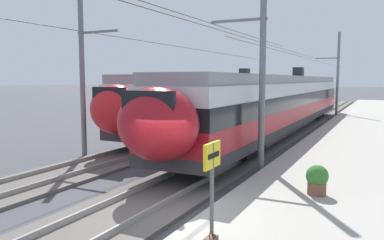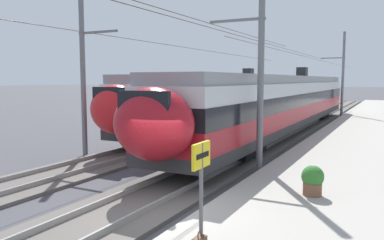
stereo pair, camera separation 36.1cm
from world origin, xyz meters
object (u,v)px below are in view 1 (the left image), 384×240
object	(u,v)px
train_near_platform	(281,101)
catenary_mast_mid	(259,66)
potted_plant_by_shelter	(317,178)
train_far_track	(225,98)
platform_sign	(212,170)
catenary_mast_far_side	(85,70)
catenary_mast_east	(336,73)

from	to	relation	value
train_near_platform	catenary_mast_mid	size ratio (longest dim) A/B	0.67
potted_plant_by_shelter	train_far_track	bearing A→B (deg)	29.90
train_near_platform	platform_sign	distance (m)	18.81
catenary_mast_far_side	potted_plant_by_shelter	xyz separation A→B (m)	(-2.84, -10.91, -3.21)
catenary_mast_mid	potted_plant_by_shelter	world-z (taller)	catenary_mast_mid
platform_sign	potted_plant_by_shelter	world-z (taller)	platform_sign
platform_sign	potted_plant_by_shelter	distance (m)	4.64
catenary_mast_mid	catenary_mast_far_side	world-z (taller)	catenary_mast_mid
catenary_mast_far_side	platform_sign	bearing A→B (deg)	-126.83
train_near_platform	potted_plant_by_shelter	bearing A→B (deg)	-162.52
potted_plant_by_shelter	catenary_mast_east	bearing A→B (deg)	5.41
train_near_platform	catenary_mast_mid	distance (m)	11.42
train_far_track	train_near_platform	bearing A→B (deg)	-109.83
train_far_track	platform_sign	distance (m)	21.69
catenary_mast_mid	potted_plant_by_shelter	bearing A→B (deg)	-139.05
catenary_mast_east	platform_sign	bearing A→B (deg)	-177.65
catenary_mast_east	platform_sign	world-z (taller)	catenary_mast_east
train_near_platform	potted_plant_by_shelter	distance (m)	14.98
train_near_platform	catenary_mast_east	xyz separation A→B (m)	(14.19, -1.79, 1.96)
catenary_mast_east	potted_plant_by_shelter	bearing A→B (deg)	-174.59
catenary_mast_far_side	catenary_mast_east	bearing A→B (deg)	-17.83
train_far_track	catenary_mast_east	world-z (taller)	catenary_mast_east
train_far_track	potted_plant_by_shelter	bearing A→B (deg)	-150.10
platform_sign	potted_plant_by_shelter	size ratio (longest dim) A/B	2.37
catenary_mast_far_side	platform_sign	size ratio (longest dim) A/B	23.93
catenary_mast_far_side	catenary_mast_mid	bearing A→B (deg)	-88.20
catenary_mast_east	train_near_platform	bearing A→B (deg)	172.81
train_near_platform	catenary_mast_mid	bearing A→B (deg)	-170.87
catenary_mast_far_side	platform_sign	distance (m)	12.15
train_near_platform	catenary_mast_far_side	xyz separation A→B (m)	(-11.38, 6.43, 1.82)
catenary_mast_mid	train_near_platform	bearing A→B (deg)	9.13
catenary_mast_east	platform_sign	xyz separation A→B (m)	(-32.74, -1.34, -2.33)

